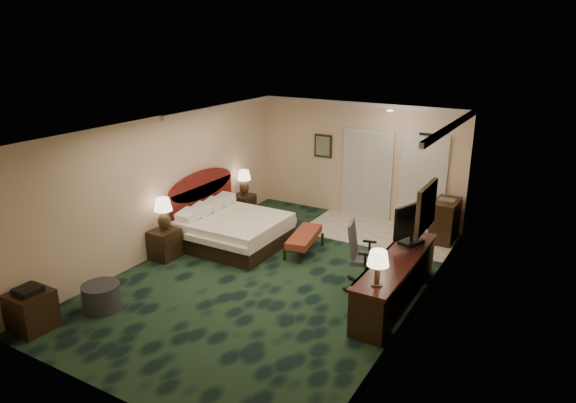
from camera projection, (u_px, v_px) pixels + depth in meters
The scene contains 26 objects.
floor at pixel (275, 275), 9.29m from camera, with size 5.00×7.50×0.00m, color black.
ceiling at pixel (274, 127), 8.44m from camera, with size 5.00×7.50×0.00m, color silver.
wall_back at pixel (358, 160), 11.95m from camera, with size 5.00×0.00×2.70m, color beige.
wall_front at pixel (101, 297), 5.78m from camera, with size 5.00×0.00×2.70m, color beige.
wall_left at pixel (166, 184), 10.05m from camera, with size 0.00×7.50×2.70m, color beige.
wall_right at pixel (417, 232), 7.68m from camera, with size 0.00×7.50×2.70m, color beige.
crown_molding at pixel (274, 130), 8.46m from camera, with size 5.00×7.50×0.10m, color silver, non-canonical shape.
tile_patch at pixel (379, 233), 11.25m from camera, with size 3.20×1.70×0.01m, color beige.
headboard at pixel (202, 202), 11.05m from camera, with size 0.12×2.00×1.40m, color #4A110F, non-canonical shape.
entry_door at pixel (423, 182), 11.28m from camera, with size 1.02×0.06×2.18m, color silver.
closet_doors at pixel (367, 174), 11.89m from camera, with size 1.20×0.06×2.10m, color beige.
wall_art at pixel (323, 146), 12.27m from camera, with size 0.45×0.06×0.55m, color #556C62.
wall_mirror at pixel (426, 207), 8.13m from camera, with size 0.05×0.95×0.75m, color white.
bed at pixel (235, 231), 10.53m from camera, with size 1.91×1.77×0.60m, color white.
nightstand_near at pixel (165, 244), 9.93m from camera, with size 0.46×0.53×0.57m, color black.
nightstand_far at pixel (244, 206), 12.15m from camera, with size 0.43×0.50×0.54m, color black.
lamp_near at pixel (164, 214), 9.74m from camera, with size 0.34×0.34×0.65m, color black, non-canonical shape.
lamp_far at pixel (244, 183), 12.00m from camera, with size 0.32×0.32×0.60m, color black, non-canonical shape.
bed_bench at pixel (304, 243), 10.20m from camera, with size 0.42×1.20×0.41m, color brown.
ottoman at pixel (102, 297), 8.11m from camera, with size 0.59×0.59×0.42m, color #2A292D.
side_table at pixel (31, 311), 7.54m from camera, with size 0.55×0.55×0.60m, color black.
desk at pixel (396, 281), 8.25m from camera, with size 0.58×2.69×0.78m, color black.
tv at pixel (413, 224), 8.61m from camera, with size 0.08×0.92×0.72m, color black.
desk_lamp at pixel (378, 268), 7.18m from camera, with size 0.31×0.31×0.54m, color black, non-canonical shape.
desk_chair at pixel (367, 256), 8.67m from camera, with size 0.68×0.64×1.17m, color #44444B, non-canonical shape.
minibar at pixel (445, 221), 10.73m from camera, with size 0.46×0.83×0.88m, color black.
Camera 1 is at (4.40, -7.16, 4.19)m, focal length 32.00 mm.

